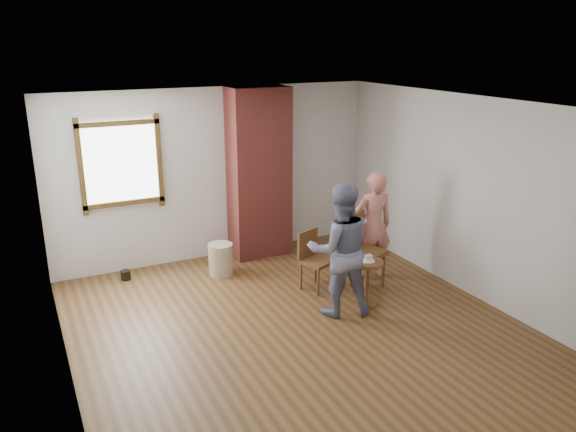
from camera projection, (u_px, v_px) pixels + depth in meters
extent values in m
plane|color=brown|center=(300.00, 331.00, 6.57)|extent=(5.50, 5.50, 0.00)
cube|color=silver|center=(216.00, 174.00, 8.52)|extent=(5.00, 0.04, 2.60)
cube|color=silver|center=(58.00, 265.00, 5.11)|extent=(0.04, 5.50, 2.60)
cube|color=silver|center=(472.00, 198.00, 7.24)|extent=(0.04, 5.50, 2.60)
cube|color=white|center=(301.00, 106.00, 5.78)|extent=(5.00, 5.50, 0.04)
cube|color=brown|center=(121.00, 164.00, 7.80)|extent=(1.14, 0.06, 1.34)
cube|color=white|center=(121.00, 164.00, 7.81)|extent=(1.00, 0.02, 1.20)
cube|color=#AA463C|center=(259.00, 173.00, 8.56)|extent=(0.90, 0.50, 2.60)
cylinder|color=#C5AD8E|center=(221.00, 259.00, 8.09)|extent=(0.42, 0.42, 0.46)
cylinder|color=black|center=(126.00, 275.00, 7.94)|extent=(0.16, 0.16, 0.14)
cube|color=brown|center=(317.00, 262.00, 7.54)|extent=(0.49, 0.49, 0.04)
cylinder|color=brown|center=(318.00, 282.00, 7.39)|extent=(0.04, 0.04, 0.40)
cylinder|color=brown|center=(333.00, 275.00, 7.61)|extent=(0.04, 0.04, 0.40)
cylinder|color=brown|center=(301.00, 276.00, 7.59)|extent=(0.04, 0.04, 0.40)
cylinder|color=brown|center=(315.00, 269.00, 7.80)|extent=(0.04, 0.04, 0.40)
cube|color=brown|center=(308.00, 244.00, 7.59)|extent=(0.37, 0.17, 0.40)
cube|color=brown|center=(364.00, 253.00, 7.57)|extent=(0.61, 0.61, 0.06)
cylinder|color=brown|center=(367.00, 278.00, 7.39)|extent=(0.05, 0.05, 0.51)
cylinder|color=brown|center=(383.00, 270.00, 7.66)|extent=(0.05, 0.05, 0.51)
cylinder|color=brown|center=(344.00, 270.00, 7.64)|extent=(0.05, 0.05, 0.51)
cylinder|color=brown|center=(361.00, 262.00, 7.91)|extent=(0.05, 0.05, 0.51)
cube|color=brown|center=(352.00, 231.00, 7.64)|extent=(0.46, 0.20, 0.51)
cylinder|color=brown|center=(368.00, 263.00, 7.04)|extent=(0.40, 0.40, 0.04)
cylinder|color=brown|center=(367.00, 284.00, 7.13)|extent=(0.06, 0.06, 0.54)
cylinder|color=brown|center=(366.00, 303.00, 7.22)|extent=(0.28, 0.28, 0.03)
cylinder|color=white|center=(368.00, 261.00, 7.04)|extent=(0.18, 0.18, 0.01)
cube|color=white|center=(369.00, 258.00, 7.03)|extent=(0.08, 0.07, 0.06)
imported|color=#131636|center=(340.00, 250.00, 6.77)|extent=(0.96, 0.84, 1.66)
imported|color=#CA7565|center=(373.00, 225.00, 7.86)|extent=(0.61, 0.45, 1.53)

